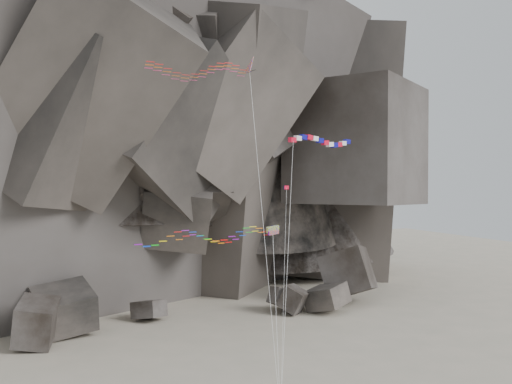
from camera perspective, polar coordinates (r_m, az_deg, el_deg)
name	(u,v)px	position (r m, az deg, el deg)	size (l,w,h in m)	color
headland	(100,72)	(119.90, -15.35, 11.51)	(110.00, 70.00, 84.00)	#4E453F
boulder_field	(128,312)	(82.58, -12.66, -11.66)	(81.31, 14.57, 10.24)	#47423F
delta_kite	(195,70)	(53.15, -6.14, 12.08)	(10.96, 9.45, 31.24)	red
banner_kite	(321,143)	(56.70, 6.55, 4.92)	(12.52, 8.39, 23.79)	red
parafoil_kite	(203,236)	(52.51, -5.31, -4.40)	(14.63, 8.45, 15.01)	#DDFA0D
pennant_kite	(285,230)	(52.51, 2.93, -3.85)	(4.26, 6.29, 18.89)	red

